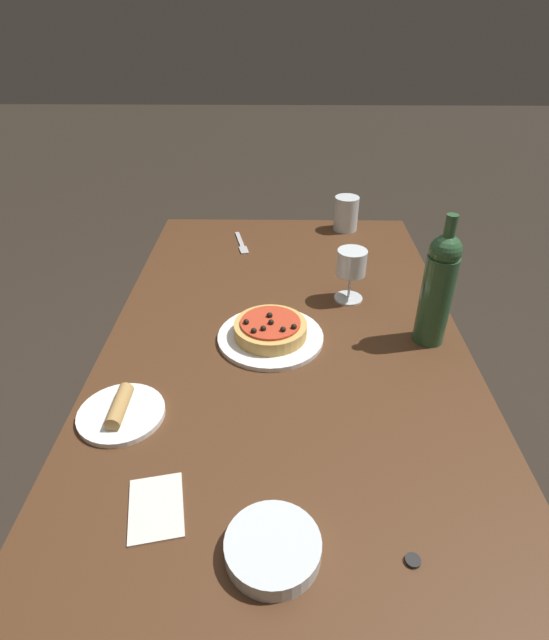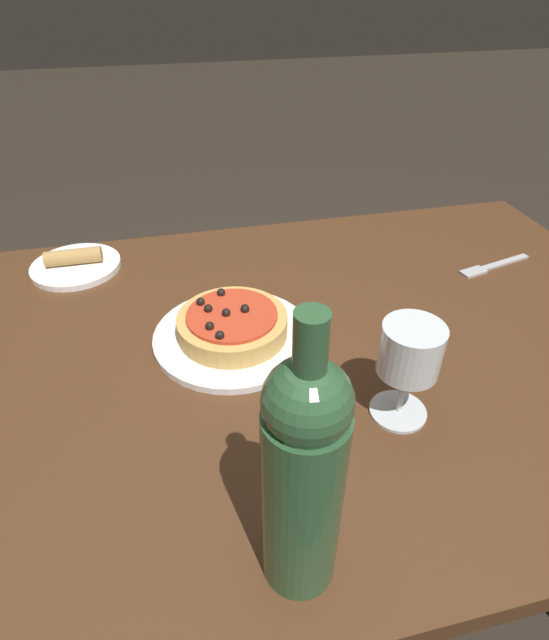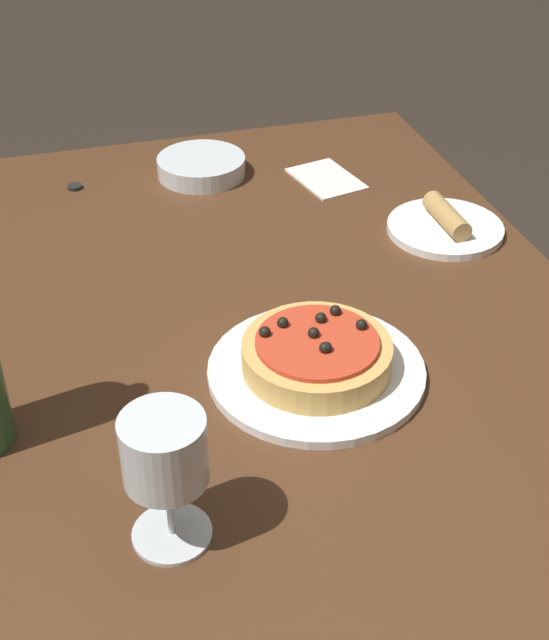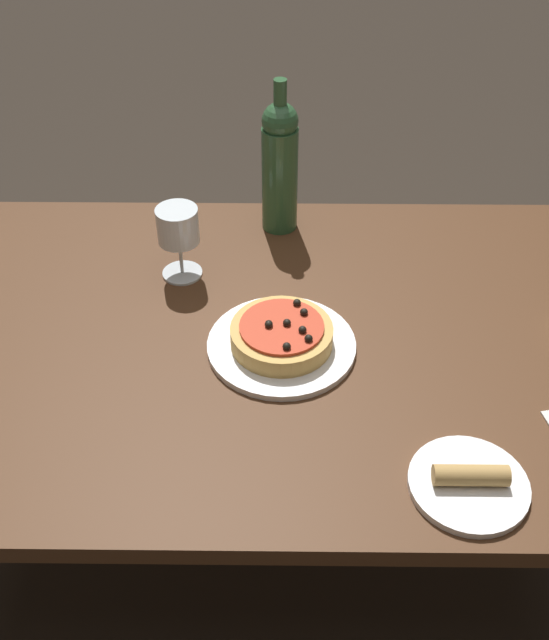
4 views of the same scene
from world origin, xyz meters
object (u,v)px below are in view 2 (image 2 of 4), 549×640
at_px(pizza, 232,324).
at_px(dinner_plate, 233,336).
at_px(wine_glass, 410,354).
at_px(fork, 491,266).
at_px(dining_table, 252,387).
at_px(wine_bottle, 303,478).
at_px(side_plate, 76,264).

bearing_deg(pizza, dinner_plate, 166.25).
height_order(wine_glass, fork, wine_glass).
relative_size(dining_table, fork, 8.67).
relative_size(pizza, wine_bottle, 0.55).
height_order(wine_glass, side_plate, wine_glass).
height_order(fork, side_plate, side_plate).
distance_m(wine_glass, side_plate, 0.70).
bearing_deg(side_plate, wine_bottle, 112.08).
relative_size(dinner_plate, pizza, 1.46).
bearing_deg(dining_table, side_plate, -48.54).
xyz_separation_m(dinner_plate, side_plate, (0.27, -0.30, 0.00)).
bearing_deg(pizza, wine_glass, 132.68).
distance_m(dining_table, wine_bottle, 0.42).
relative_size(dinner_plate, fork, 1.51).
distance_m(dining_table, wine_glass, 0.31).
distance_m(dinner_plate, fork, 0.56).
relative_size(wine_glass, side_plate, 0.85).
bearing_deg(fork, wine_bottle, 29.35).
distance_m(dining_table, dinner_plate, 0.10).
height_order(pizza, side_plate, pizza).
height_order(dining_table, wine_bottle, wine_bottle).
bearing_deg(side_plate, fork, 167.24).
height_order(dinner_plate, wine_bottle, wine_bottle).
bearing_deg(wine_glass, fork, -137.23).
bearing_deg(wine_glass, dining_table, -45.36).
bearing_deg(pizza, side_plate, -47.46).
relative_size(pizza, side_plate, 1.02).
distance_m(dinner_plate, side_plate, 0.40).
relative_size(wine_glass, wine_bottle, 0.46).
height_order(pizza, fork, pizza).
height_order(dining_table, side_plate, side_plate).
height_order(wine_bottle, side_plate, wine_bottle).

